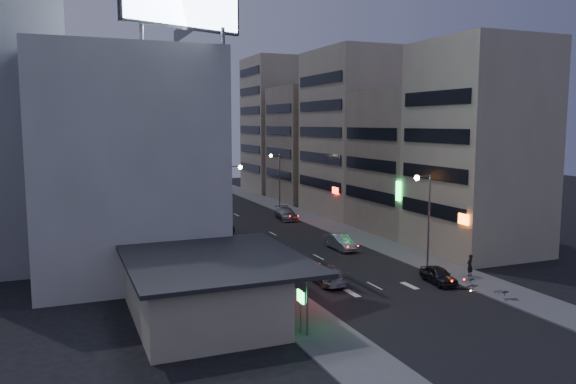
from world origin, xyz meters
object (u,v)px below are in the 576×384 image
parked_car_right_far (286,214)px  scooter_silver_a (503,283)px  scooter_black_b (473,277)px  parked_car_right_near (439,275)px  person (470,265)px  scooter_silver_b (469,271)px  scooter_black_a (517,292)px  parked_car_left (217,226)px  parked_car_right_mid (340,242)px  road_car_silver (327,274)px  scooter_blue (507,284)px  road_car_blue (282,258)px

parked_car_right_far → scooter_silver_a: size_ratio=2.94×
scooter_silver_a → scooter_black_b: 2.30m
parked_car_right_near → scooter_black_b: 2.53m
scooter_black_b → person: bearing=-53.7°
parked_car_right_near → scooter_silver_b: (2.91, 0.01, 0.05)m
scooter_black_a → scooter_silver_a: size_ratio=0.93×
parked_car_left → parked_car_right_mid: bearing=118.4°
parked_car_left → road_car_silver: bearing=90.1°
scooter_black_b → scooter_blue: bearing=-170.8°
road_car_blue → person: person is taller
parked_car_left → scooter_black_a: (13.06, -31.84, -0.10)m
parked_car_right_far → scooter_silver_b: 31.55m
road_car_blue → scooter_black_b: 15.57m
parked_car_right_mid → scooter_black_b: size_ratio=2.47×
parked_car_right_far → road_car_blue: 24.40m
parked_car_left → parked_car_right_far: 11.67m
scooter_black_a → parked_car_right_near: bearing=43.9°
parked_car_right_mid → scooter_silver_a: bearing=-76.0°
scooter_black_a → scooter_black_b: bearing=27.2°
scooter_black_a → scooter_silver_b: bearing=15.4°
road_car_silver → scooter_blue: 13.27m
parked_car_right_mid → scooter_black_a: size_ratio=2.74×
parked_car_right_far → road_car_silver: size_ratio=1.05×
parked_car_right_far → scooter_silver_a: 35.19m
parked_car_left → scooter_blue: size_ratio=3.13×
parked_car_right_mid → scooter_black_b: bearing=-77.5°
parked_car_left → scooter_black_b: (12.52, -27.88, -0.05)m
parked_car_left → scooter_black_b: bearing=107.9°
scooter_blue → parked_car_right_near: bearing=62.1°
parked_car_right_near → scooter_black_a: parked_car_right_near is taller
road_car_blue → scooter_silver_b: bearing=145.3°
person → road_car_silver: bearing=-35.6°
parked_car_right_near → scooter_silver_b: size_ratio=2.00×
parked_car_right_far → person: size_ratio=2.96×
scooter_silver_a → scooter_silver_b: (-0.05, 3.66, 0.04)m
parked_car_right_near → scooter_silver_a: bearing=-44.4°
parked_car_right_far → parked_car_right_mid: bearing=-87.4°
road_car_blue → scooter_silver_b: size_ratio=2.62×
person → road_car_blue: bearing=-54.6°
parked_car_right_near → scooter_black_b: parked_car_right_near is taller
parked_car_left → person: (13.91, -25.87, 0.28)m
parked_car_right_mid → person: bearing=-70.0°
scooter_silver_a → scooter_silver_b: 3.66m
scooter_black_a → scooter_black_b: 4.00m
scooter_silver_a → scooter_black_b: (-0.98, 2.08, 0.02)m
parked_car_right_mid → road_car_blue: 9.07m
scooter_silver_a → road_car_silver: bearing=37.1°
parked_car_left → scooter_silver_a: size_ratio=2.93×
parked_car_right_far → scooter_black_b: parked_car_right_far is taller
parked_car_right_near → parked_car_right_mid: parked_car_right_mid is taller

